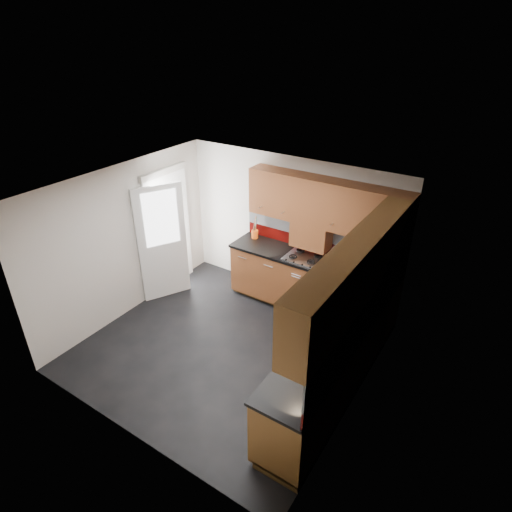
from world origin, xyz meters
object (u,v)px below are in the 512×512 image
Objects in this scene: toaster at (390,275)px; food_processor at (361,295)px; utensil_pot at (255,233)px; gas_hob at (305,257)px.

food_processor is at bearing -99.97° from toaster.
utensil_pot is 1.50× the size of toaster.
food_processor is (-0.14, -0.79, 0.05)m from toaster.
food_processor reaches higher than toaster.
food_processor is at bearing -21.92° from utensil_pot.
toaster is (2.35, -0.10, -0.00)m from utensil_pot.
utensil_pot is 2.38m from food_processor.
utensil_pot is 2.35m from toaster.
gas_hob is 2.23× the size of toaster.
gas_hob is 1.30m from toaster.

